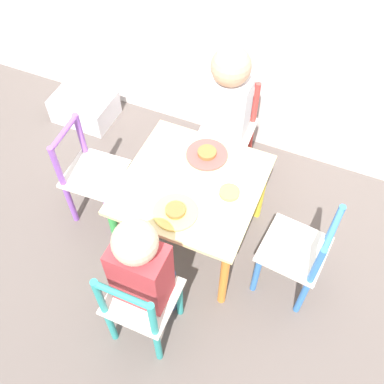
# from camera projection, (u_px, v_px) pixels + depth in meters

# --- Properties ---
(ground_plane) EXTENTS (6.00, 6.00, 0.00)m
(ground_plane) POSITION_uv_depth(u_px,v_px,m) (192.00, 236.00, 2.24)
(ground_plane) COLOR #5B514C
(kids_table) EXTENTS (0.57, 0.57, 0.44)m
(kids_table) POSITION_uv_depth(u_px,v_px,m) (192.00, 192.00, 1.94)
(kids_table) COLOR beige
(kids_table) RESTS_ON ground_plane
(chair_teal) EXTENTS (0.26, 0.26, 0.54)m
(chair_teal) POSITION_uv_depth(u_px,v_px,m) (140.00, 304.00, 1.74)
(chair_teal) COLOR silver
(chair_teal) RESTS_ON ground_plane
(chair_red) EXTENTS (0.27, 0.27, 0.54)m
(chair_red) POSITION_uv_depth(u_px,v_px,m) (228.00, 130.00, 2.30)
(chair_red) COLOR silver
(chair_red) RESTS_ON ground_plane
(chair_blue) EXTENTS (0.28, 0.28, 0.54)m
(chair_blue) POSITION_uv_depth(u_px,v_px,m) (298.00, 254.00, 1.87)
(chair_blue) COLOR silver
(chair_blue) RESTS_ON ground_plane
(chair_purple) EXTENTS (0.27, 0.27, 0.54)m
(chair_purple) POSITION_uv_depth(u_px,v_px,m) (91.00, 175.00, 2.13)
(chair_purple) COLOR silver
(chair_purple) RESTS_ON ground_plane
(child_front) EXTENTS (0.20, 0.21, 0.75)m
(child_front) POSITION_uv_depth(u_px,v_px,m) (144.00, 269.00, 1.63)
(child_front) COLOR #4C608E
(child_front) RESTS_ON ground_plane
(child_back) EXTENTS (0.20, 0.23, 0.79)m
(child_back) POSITION_uv_depth(u_px,v_px,m) (227.00, 106.00, 2.10)
(child_back) COLOR #7A6B5B
(child_back) RESTS_ON ground_plane
(plate_front) EXTENTS (0.18, 0.18, 0.03)m
(plate_front) POSITION_uv_depth(u_px,v_px,m) (176.00, 212.00, 1.79)
(plate_front) COLOR #EADB66
(plate_front) RESTS_ON kids_table
(plate_back) EXTENTS (0.18, 0.18, 0.03)m
(plate_back) POSITION_uv_depth(u_px,v_px,m) (207.00, 154.00, 1.97)
(plate_back) COLOR #E54C47
(plate_back) RESTS_ON kids_table
(plate_right) EXTENTS (0.19, 0.19, 0.03)m
(plate_right) POSITION_uv_depth(u_px,v_px,m) (229.00, 194.00, 1.84)
(plate_right) COLOR white
(plate_right) RESTS_ON kids_table
(storage_bin) EXTENTS (0.35, 0.26, 0.16)m
(storage_bin) POSITION_uv_depth(u_px,v_px,m) (85.00, 107.00, 2.68)
(storage_bin) COLOR silver
(storage_bin) RESTS_ON ground_plane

